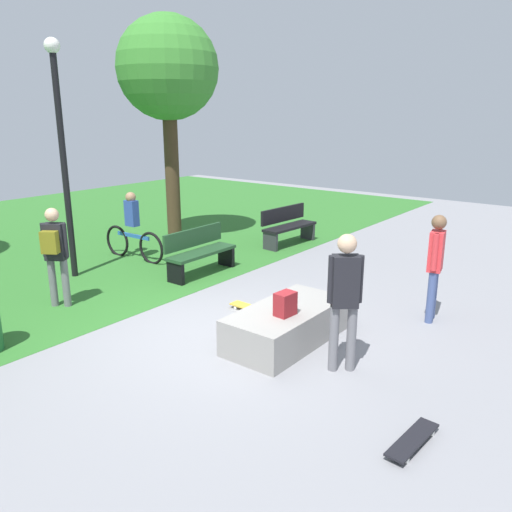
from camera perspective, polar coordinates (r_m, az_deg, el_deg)
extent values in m
plane|color=gray|center=(7.66, -4.43, -8.54)|extent=(28.00, 28.00, 0.00)
cube|color=gray|center=(7.28, 3.42, -7.65)|extent=(1.89, 0.94, 0.51)
cube|color=maroon|center=(6.88, 3.27, -5.34)|extent=(0.30, 0.22, 0.32)
cylinder|color=slate|center=(6.52, 8.64, -9.06)|extent=(0.12, 0.12, 0.86)
cylinder|color=slate|center=(6.56, 10.56, -8.99)|extent=(0.12, 0.12, 0.86)
cube|color=black|center=(6.27, 9.91, -2.78)|extent=(0.36, 0.37, 0.64)
cylinder|color=black|center=(6.23, 8.39, -2.58)|extent=(0.09, 0.09, 0.59)
cylinder|color=black|center=(6.29, 11.44, -2.54)|extent=(0.09, 0.09, 0.59)
sphere|color=tan|center=(6.13, 10.12, 1.36)|extent=(0.23, 0.23, 0.23)
cylinder|color=#3F5184|center=(8.50, 19.08, -3.93)|extent=(0.12, 0.12, 0.81)
cylinder|color=#3F5184|center=(8.30, 18.88, -4.40)|extent=(0.12, 0.12, 0.81)
cube|color=red|center=(8.19, 19.42, 0.52)|extent=(0.35, 0.26, 0.61)
cylinder|color=red|center=(8.35, 19.59, 0.95)|extent=(0.09, 0.09, 0.56)
cylinder|color=red|center=(8.02, 19.28, 0.40)|extent=(0.09, 0.09, 0.56)
sphere|color=brown|center=(8.10, 19.71, 3.56)|extent=(0.22, 0.22, 0.22)
cube|color=black|center=(5.52, 17.02, -18.92)|extent=(0.81, 0.26, 0.02)
cylinder|color=silver|center=(5.30, 16.42, -20.98)|extent=(0.06, 0.03, 0.06)
cylinder|color=silver|center=(5.36, 14.79, -20.43)|extent=(0.06, 0.03, 0.06)
cylinder|color=silver|center=(5.73, 19.01, -18.15)|extent=(0.06, 0.03, 0.06)
cylinder|color=silver|center=(5.78, 17.49, -17.69)|extent=(0.06, 0.03, 0.06)
cube|color=gold|center=(8.37, -0.48, -5.80)|extent=(0.22, 0.81, 0.02)
cylinder|color=silver|center=(8.50, -2.28, -5.76)|extent=(0.03, 0.06, 0.06)
cylinder|color=silver|center=(8.61, -1.57, -5.46)|extent=(0.03, 0.06, 0.06)
cylinder|color=silver|center=(8.17, 0.67, -6.68)|extent=(0.03, 0.06, 0.06)
cylinder|color=silver|center=(8.28, 1.37, -6.36)|extent=(0.03, 0.06, 0.06)
cube|color=black|center=(12.50, 3.80, 3.28)|extent=(1.63, 0.55, 0.06)
cube|color=black|center=(12.58, 3.04, 4.67)|extent=(1.60, 0.17, 0.36)
cube|color=#2D2D33|center=(13.13, 5.77, 2.83)|extent=(0.11, 0.40, 0.45)
cube|color=#2D2D33|center=(12.00, 1.61, 1.67)|extent=(0.11, 0.40, 0.45)
cube|color=#1E4223|center=(10.22, -6.03, 0.38)|extent=(1.61, 0.46, 0.06)
cube|color=#1E4223|center=(10.29, -6.97, 2.07)|extent=(1.60, 0.08, 0.36)
cube|color=black|center=(10.80, -3.33, 0.05)|extent=(0.09, 0.40, 0.45)
cube|color=black|center=(9.78, -8.93, -1.81)|extent=(0.09, 0.40, 0.45)
cylinder|color=#42301E|center=(12.96, -9.31, 9.18)|extent=(0.35, 0.35, 3.41)
sphere|color=#387F2D|center=(12.92, -9.82, 19.93)|extent=(2.40, 2.40, 2.40)
cylinder|color=black|center=(10.40, -20.52, 8.88)|extent=(0.12, 0.12, 4.15)
sphere|color=silver|center=(10.40, -21.75, 20.94)|extent=(0.28, 0.28, 0.28)
cylinder|color=slate|center=(9.17, -21.66, -2.79)|extent=(0.12, 0.12, 0.81)
cylinder|color=slate|center=(9.07, -20.41, -2.85)|extent=(0.12, 0.12, 0.81)
cube|color=black|center=(8.93, -21.48, 1.50)|extent=(0.34, 0.38, 0.61)
cylinder|color=black|center=(9.00, -22.48, 1.66)|extent=(0.09, 0.09, 0.56)
cylinder|color=black|center=(8.85, -20.51, 1.64)|extent=(0.09, 0.09, 0.56)
sphere|color=tan|center=(8.84, -21.77, 4.29)|extent=(0.22, 0.22, 0.22)
cube|color=olive|center=(8.78, -21.94, 1.43)|extent=(0.28, 0.31, 0.36)
torus|color=black|center=(11.18, -11.59, 0.84)|extent=(0.09, 0.72, 0.72)
torus|color=black|center=(11.99, -15.17, 1.62)|extent=(0.09, 0.72, 0.72)
cube|color=#2659A5|center=(11.53, -13.50, 2.21)|extent=(0.08, 0.99, 0.08)
cube|color=#2D4799|center=(11.43, -13.66, 4.65)|extent=(0.19, 0.29, 0.56)
sphere|color=#9E7556|center=(11.37, -13.78, 6.38)|extent=(0.22, 0.22, 0.22)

